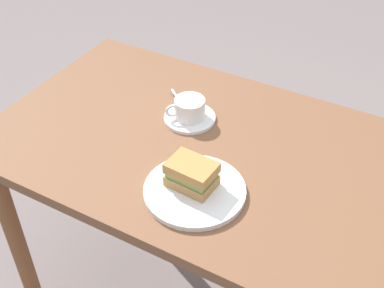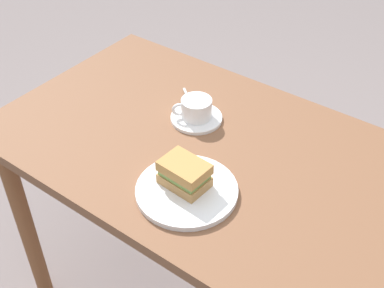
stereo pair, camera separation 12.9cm
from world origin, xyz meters
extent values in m
cube|color=brown|center=(0.00, 0.00, 0.75)|extent=(1.25, 0.70, 0.03)
cylinder|color=brown|center=(0.56, -0.28, 0.37)|extent=(0.05, 0.05, 0.73)
cylinder|color=brown|center=(0.56, 0.28, 0.37)|extent=(0.05, 0.05, 0.73)
cylinder|color=white|center=(-0.01, 0.17, 0.77)|extent=(0.24, 0.24, 0.01)
cube|color=#B07F48|center=(0.00, 0.16, 0.79)|extent=(0.12, 0.09, 0.03)
cube|color=#739646|center=(0.00, 0.16, 0.81)|extent=(0.11, 0.08, 0.01)
cube|color=#B27E42|center=(0.00, 0.16, 0.83)|extent=(0.12, 0.09, 0.03)
cylinder|color=white|center=(0.14, -0.08, 0.77)|extent=(0.14, 0.14, 0.01)
cylinder|color=white|center=(0.14, -0.08, 0.80)|extent=(0.09, 0.09, 0.06)
cylinder|color=#B47A55|center=(0.14, -0.08, 0.83)|extent=(0.08, 0.08, 0.01)
torus|color=white|center=(0.17, -0.04, 0.80)|extent=(0.04, 0.03, 0.04)
cube|color=silver|center=(0.22, -0.14, 0.78)|extent=(0.06, 0.05, 0.00)
ellipsoid|color=silver|center=(0.18, -0.11, 0.78)|extent=(0.03, 0.03, 0.01)
camera|label=1|loc=(-0.42, 0.91, 1.62)|focal=47.39mm
camera|label=2|loc=(-0.53, 0.84, 1.62)|focal=47.39mm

